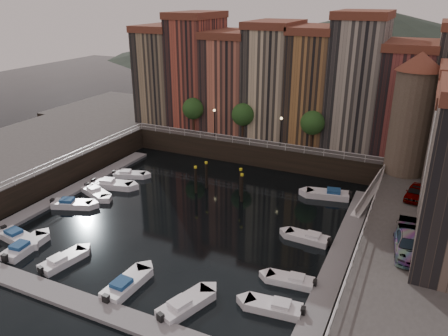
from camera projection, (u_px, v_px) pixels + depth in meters
The scene contains 29 objects.
ground at pixel (194, 214), 47.90m from camera, with size 200.00×200.00×0.00m, color black.
quay_far at pixel (273, 136), 69.18m from camera, with size 80.00×20.00×3.00m, color black.
dock_left at pixel (74, 189), 53.41m from camera, with size 2.00×28.00×0.35m, color gray.
dock_right at pixel (341, 251), 40.58m from camera, with size 2.00×28.00×0.35m, color gray.
dock_near at pixel (87, 305), 33.56m from camera, with size 30.00×2.00×0.35m, color gray.
mountains at pixel (368, 44), 136.65m from camera, with size 145.00×100.00×18.00m.
far_terrace at pixel (292, 80), 62.25m from camera, with size 48.70×10.30×17.50m.
corner_tower at pixel (413, 113), 48.37m from camera, with size 5.20×5.20×13.80m.
promenade_trees at pixel (247, 115), 61.26m from camera, with size 21.20×3.20×5.20m.
street_lamps at pixel (247, 122), 60.55m from camera, with size 10.36×0.36×4.18m.
railings at pixel (214, 167), 50.59m from camera, with size 36.08×34.04×0.52m.
gangway at pixel (371, 191), 48.82m from camera, with size 2.78×8.32×3.73m.
mooring_pilings at pixel (221, 182), 51.91m from camera, with size 6.28×2.21×3.78m.
boat_left_0 at pixel (17, 237), 42.54m from camera, with size 4.92×2.41×1.10m.
boat_left_1 at pixel (72, 204), 49.27m from camera, with size 4.81×3.19×1.09m.
boat_left_2 at pixel (96, 193), 52.10m from camera, with size 4.73×3.13×1.07m.
boat_left_3 at pixel (112, 184), 54.19m from camera, with size 5.35×3.07×1.20m.
boat_left_4 at pixel (129, 175), 57.35m from camera, with size 4.44×2.87×1.00m.
boat_right_0 at pixel (275, 307), 33.08m from camera, with size 4.64×2.09×1.05m.
boat_right_1 at pixel (291, 280), 36.22m from camera, with size 4.21×1.85×0.95m.
boat_right_2 at pixel (308, 238), 42.50m from camera, with size 4.47×1.82×1.02m.
boat_right_4 at pixel (329, 194), 51.54m from camera, with size 5.33×2.79×1.20m.
boat_near_0 at pixel (24, 247), 40.88m from camera, with size 2.16×4.98×1.13m.
boat_near_1 at pixel (62, 261), 38.83m from camera, with size 2.40×4.65×1.04m.
boat_near_2 at pixel (126, 285), 35.59m from camera, with size 2.03×5.08×1.16m.
boat_near_3 at pixel (185, 305), 33.26m from camera, with size 3.24×5.09×1.15m.
car_a at pixel (415, 193), 44.13m from camera, with size 1.63×4.05×1.38m, color gray.
car_b at pixel (408, 232), 36.92m from camera, with size 1.54×4.41×1.45m, color gray.
car_c at pixel (409, 246), 34.71m from camera, with size 2.17×5.34×1.55m, color gray.
Camera 1 is at (21.14, -37.14, 22.46)m, focal length 35.00 mm.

